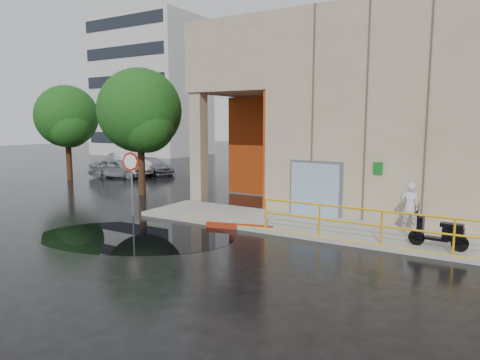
{
  "coord_description": "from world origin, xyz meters",
  "views": [
    {
      "loc": [
        5.93,
        -9.4,
        3.72
      ],
      "look_at": [
        -1.41,
        3.0,
        1.75
      ],
      "focal_mm": 32.0,
      "sensor_mm": 36.0,
      "label": 1
    }
  ],
  "objects_px": {
    "person": "(409,207)",
    "car_b": "(128,164)",
    "scooter": "(440,224)",
    "car_c": "(152,166)",
    "car_a": "(117,168)",
    "red_curb": "(239,227)",
    "stop_sign": "(131,169)",
    "tree_near": "(141,114)",
    "tree_far": "(67,119)"
  },
  "relations": [
    {
      "from": "tree_far",
      "to": "tree_near",
      "type": "bearing_deg",
      "value": -13.08
    },
    {
      "from": "scooter",
      "to": "car_b",
      "type": "xyz_separation_m",
      "value": [
        -20.98,
        8.83,
        -0.06
      ]
    },
    {
      "from": "scooter",
      "to": "tree_near",
      "type": "bearing_deg",
      "value": 171.81
    },
    {
      "from": "red_curb",
      "to": "tree_near",
      "type": "relative_size",
      "value": 0.38
    },
    {
      "from": "red_curb",
      "to": "tree_near",
      "type": "height_order",
      "value": "tree_near"
    },
    {
      "from": "person",
      "to": "car_a",
      "type": "xyz_separation_m",
      "value": [
        -19.39,
        5.64,
        -0.31
      ]
    },
    {
      "from": "scooter",
      "to": "car_a",
      "type": "distance_m",
      "value": 21.74
    },
    {
      "from": "red_curb",
      "to": "car_c",
      "type": "height_order",
      "value": "car_c"
    },
    {
      "from": "person",
      "to": "car_b",
      "type": "relative_size",
      "value": 0.33
    },
    {
      "from": "red_curb",
      "to": "car_b",
      "type": "bearing_deg",
      "value": 147.59
    },
    {
      "from": "person",
      "to": "stop_sign",
      "type": "bearing_deg",
      "value": -8.39
    },
    {
      "from": "car_a",
      "to": "car_c",
      "type": "relative_size",
      "value": 0.93
    },
    {
      "from": "stop_sign",
      "to": "car_b",
      "type": "height_order",
      "value": "stop_sign"
    },
    {
      "from": "scooter",
      "to": "tree_far",
      "type": "distance_m",
      "value": 22.94
    },
    {
      "from": "scooter",
      "to": "red_curb",
      "type": "bearing_deg",
      "value": -171.38
    },
    {
      "from": "car_a",
      "to": "car_b",
      "type": "height_order",
      "value": "car_b"
    },
    {
      "from": "tree_far",
      "to": "car_b",
      "type": "bearing_deg",
      "value": 72.56
    },
    {
      "from": "tree_near",
      "to": "tree_far",
      "type": "xyz_separation_m",
      "value": [
        -8.1,
        1.88,
        -0.21
      ]
    },
    {
      "from": "car_c",
      "to": "stop_sign",
      "type": "bearing_deg",
      "value": -128.0
    },
    {
      "from": "scooter",
      "to": "car_c",
      "type": "xyz_separation_m",
      "value": [
        -19.79,
        9.93,
        -0.26
      ]
    },
    {
      "from": "person",
      "to": "tree_near",
      "type": "distance_m",
      "value": 13.47
    },
    {
      "from": "person",
      "to": "car_c",
      "type": "distance_m",
      "value": 20.45
    },
    {
      "from": "person",
      "to": "car_b",
      "type": "distance_m",
      "value": 21.14
    },
    {
      "from": "car_c",
      "to": "tree_near",
      "type": "relative_size",
      "value": 0.64
    },
    {
      "from": "car_a",
      "to": "tree_far",
      "type": "distance_m",
      "value": 4.39
    },
    {
      "from": "car_b",
      "to": "car_c",
      "type": "distance_m",
      "value": 1.64
    },
    {
      "from": "red_curb",
      "to": "stop_sign",
      "type": "bearing_deg",
      "value": -176.52
    },
    {
      "from": "scooter",
      "to": "car_c",
      "type": "height_order",
      "value": "scooter"
    },
    {
      "from": "stop_sign",
      "to": "tree_far",
      "type": "height_order",
      "value": "tree_far"
    },
    {
      "from": "red_curb",
      "to": "tree_far",
      "type": "height_order",
      "value": "tree_far"
    },
    {
      "from": "person",
      "to": "car_c",
      "type": "relative_size",
      "value": 0.4
    },
    {
      "from": "scooter",
      "to": "red_curb",
      "type": "height_order",
      "value": "scooter"
    },
    {
      "from": "scooter",
      "to": "stop_sign",
      "type": "relative_size",
      "value": 0.63
    },
    {
      "from": "red_curb",
      "to": "car_a",
      "type": "distance_m",
      "value": 16.21
    },
    {
      "from": "scooter",
      "to": "stop_sign",
      "type": "xyz_separation_m",
      "value": [
        -11.07,
        -0.79,
        1.0
      ]
    },
    {
      "from": "car_b",
      "to": "tree_near",
      "type": "bearing_deg",
      "value": -107.27
    },
    {
      "from": "red_curb",
      "to": "car_c",
      "type": "distance_m",
      "value": 17.07
    },
    {
      "from": "scooter",
      "to": "tree_far",
      "type": "bearing_deg",
      "value": 171.51
    },
    {
      "from": "tree_far",
      "to": "person",
      "type": "bearing_deg",
      "value": -8.77
    },
    {
      "from": "stop_sign",
      "to": "tree_near",
      "type": "relative_size",
      "value": 0.4
    },
    {
      "from": "stop_sign",
      "to": "tree_far",
      "type": "distance_m",
      "value": 12.68
    },
    {
      "from": "scooter",
      "to": "red_curb",
      "type": "distance_m",
      "value": 6.35
    },
    {
      "from": "stop_sign",
      "to": "red_curb",
      "type": "relative_size",
      "value": 1.06
    },
    {
      "from": "scooter",
      "to": "tree_near",
      "type": "relative_size",
      "value": 0.25
    },
    {
      "from": "person",
      "to": "tree_near",
      "type": "relative_size",
      "value": 0.25
    },
    {
      "from": "scooter",
      "to": "car_b",
      "type": "distance_m",
      "value": 22.76
    },
    {
      "from": "red_curb",
      "to": "car_a",
      "type": "bearing_deg",
      "value": 151.1
    },
    {
      "from": "red_curb",
      "to": "car_b",
      "type": "height_order",
      "value": "car_b"
    },
    {
      "from": "person",
      "to": "car_b",
      "type": "height_order",
      "value": "person"
    },
    {
      "from": "person",
      "to": "scooter",
      "type": "distance_m",
      "value": 2.01
    }
  ]
}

